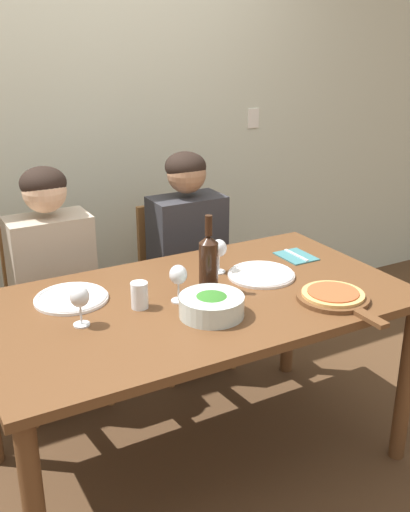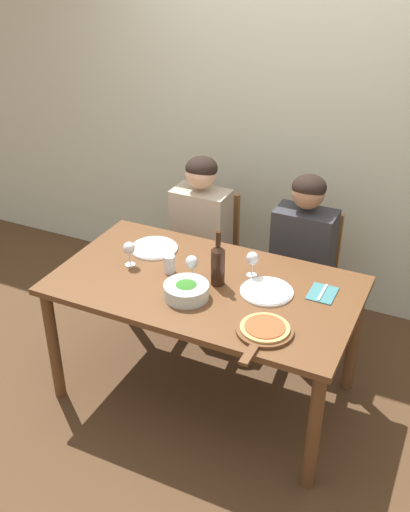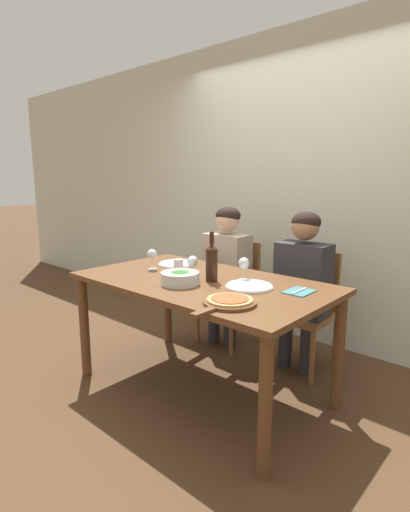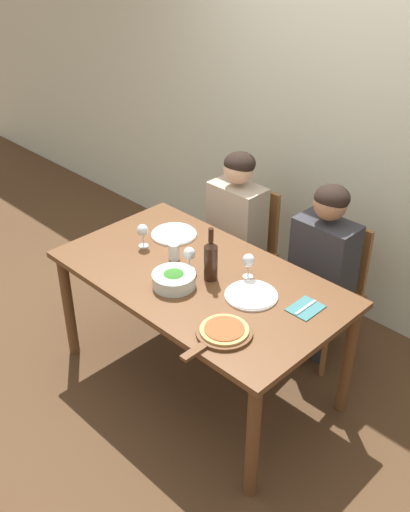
# 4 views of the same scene
# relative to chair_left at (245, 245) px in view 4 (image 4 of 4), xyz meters

# --- Properties ---
(ground_plane) EXTENTS (40.00, 40.00, 0.00)m
(ground_plane) POSITION_rel_chair_left_xyz_m (0.38, -0.83, -0.47)
(ground_plane) COLOR #4C331E
(back_wall) EXTENTS (10.00, 0.06, 2.70)m
(back_wall) POSITION_rel_chair_left_xyz_m (0.38, 0.49, 0.88)
(back_wall) COLOR beige
(back_wall) RESTS_ON ground
(dining_table) EXTENTS (1.68, 0.94, 0.78)m
(dining_table) POSITION_rel_chair_left_xyz_m (0.38, -0.83, 0.21)
(dining_table) COLOR brown
(dining_table) RESTS_ON ground
(chair_left) EXTENTS (0.42, 0.42, 0.89)m
(chair_left) POSITION_rel_chair_left_xyz_m (0.00, 0.00, 0.00)
(chair_left) COLOR brown
(chair_left) RESTS_ON ground
(chair_right) EXTENTS (0.42, 0.42, 0.89)m
(chair_right) POSITION_rel_chair_left_xyz_m (0.72, 0.00, 0.00)
(chair_right) COLOR brown
(chair_right) RESTS_ON ground
(person_woman) EXTENTS (0.47, 0.51, 1.20)m
(person_woman) POSITION_rel_chair_left_xyz_m (-0.00, -0.11, 0.24)
(person_woman) COLOR #28282D
(person_woman) RESTS_ON ground
(person_man) EXTENTS (0.47, 0.51, 1.20)m
(person_man) POSITION_rel_chair_left_xyz_m (0.72, -0.11, 0.24)
(person_man) COLOR #28282D
(person_man) RESTS_ON ground
(wine_bottle) EXTENTS (0.08, 0.08, 0.32)m
(wine_bottle) POSITION_rel_chair_left_xyz_m (0.45, -0.81, 0.43)
(wine_bottle) COLOR black
(wine_bottle) RESTS_ON dining_table
(broccoli_bowl) EXTENTS (0.24, 0.24, 0.09)m
(broccoli_bowl) POSITION_rel_chair_left_xyz_m (0.35, -1.00, 0.35)
(broccoli_bowl) COLOR silver
(broccoli_bowl) RESTS_ON dining_table
(dinner_plate_left) EXTENTS (0.29, 0.29, 0.02)m
(dinner_plate_left) POSITION_rel_chair_left_xyz_m (-0.06, -0.62, 0.31)
(dinner_plate_left) COLOR white
(dinner_plate_left) RESTS_ON dining_table
(dinner_plate_right) EXTENTS (0.29, 0.29, 0.02)m
(dinner_plate_right) POSITION_rel_chair_left_xyz_m (0.72, -0.78, 0.31)
(dinner_plate_right) COLOR white
(dinner_plate_right) RESTS_ON dining_table
(pizza_on_board) EXTENTS (0.28, 0.42, 0.04)m
(pizza_on_board) POSITION_rel_chair_left_xyz_m (0.84, -1.12, 0.32)
(pizza_on_board) COLOR brown
(pizza_on_board) RESTS_ON dining_table
(wine_glass_left) EXTENTS (0.07, 0.07, 0.15)m
(wine_glass_left) POSITION_rel_chair_left_xyz_m (-0.09, -0.85, 0.41)
(wine_glass_left) COLOR silver
(wine_glass_left) RESTS_ON dining_table
(wine_glass_right) EXTENTS (0.07, 0.07, 0.15)m
(wine_glass_right) POSITION_rel_chair_left_xyz_m (0.59, -0.65, 0.41)
(wine_glass_right) COLOR silver
(wine_glass_right) RESTS_ON dining_table
(wine_glass_centre) EXTENTS (0.07, 0.07, 0.15)m
(wine_glass_centre) POSITION_rel_chair_left_xyz_m (0.30, -0.84, 0.41)
(wine_glass_centre) COLOR silver
(wine_glass_centre) RESTS_ON dining_table
(water_tumbler) EXTENTS (0.07, 0.07, 0.10)m
(water_tumbler) POSITION_rel_chair_left_xyz_m (0.15, -0.81, 0.36)
(water_tumbler) COLOR silver
(water_tumbler) RESTS_ON dining_table
(fork_on_napkin) EXTENTS (0.14, 0.18, 0.01)m
(fork_on_napkin) POSITION_rel_chair_left_xyz_m (1.00, -0.66, 0.31)
(fork_on_napkin) COLOR #387075
(fork_on_napkin) RESTS_ON dining_table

